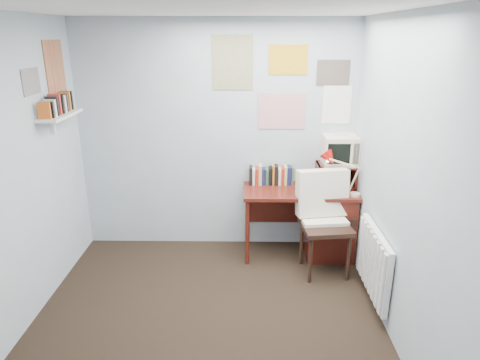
{
  "coord_description": "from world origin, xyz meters",
  "views": [
    {
      "loc": [
        0.33,
        -2.8,
        2.34
      ],
      "look_at": [
        0.27,
        0.97,
        1.04
      ],
      "focal_mm": 32.0,
      "sensor_mm": 36.0,
      "label": 1
    }
  ],
  "objects_px": {
    "desk": "(323,220)",
    "crt_tv": "(340,149)",
    "desk_lamp": "(356,177)",
    "radiator": "(374,262)",
    "wall_shelf": "(60,115)",
    "desk_chair": "(326,227)",
    "tv_riser": "(335,175)"
  },
  "relations": [
    {
      "from": "desk",
      "to": "crt_tv",
      "type": "relative_size",
      "value": 3.4
    },
    {
      "from": "tv_riser",
      "to": "desk",
      "type": "bearing_deg",
      "value": -137.04
    },
    {
      "from": "desk_lamp",
      "to": "crt_tv",
      "type": "relative_size",
      "value": 1.12
    },
    {
      "from": "desk_lamp",
      "to": "desk",
      "type": "bearing_deg",
      "value": 131.05
    },
    {
      "from": "desk_chair",
      "to": "desk_lamp",
      "type": "bearing_deg",
      "value": 26.92
    },
    {
      "from": "desk",
      "to": "radiator",
      "type": "bearing_deg",
      "value": -72.76
    },
    {
      "from": "desk",
      "to": "tv_riser",
      "type": "relative_size",
      "value": 3.0
    },
    {
      "from": "desk_chair",
      "to": "radiator",
      "type": "bearing_deg",
      "value": -65.14
    },
    {
      "from": "desk_chair",
      "to": "tv_riser",
      "type": "height_order",
      "value": "desk_chair"
    },
    {
      "from": "tv_riser",
      "to": "radiator",
      "type": "bearing_deg",
      "value": -80.72
    },
    {
      "from": "desk_chair",
      "to": "wall_shelf",
      "type": "xyz_separation_m",
      "value": [
        -2.52,
        0.01,
        1.11
      ]
    },
    {
      "from": "desk_lamp",
      "to": "wall_shelf",
      "type": "distance_m",
      "value": 2.92
    },
    {
      "from": "desk_chair",
      "to": "tv_riser",
      "type": "relative_size",
      "value": 2.53
    },
    {
      "from": "desk_lamp",
      "to": "tv_riser",
      "type": "distance_m",
      "value": 0.33
    },
    {
      "from": "desk",
      "to": "desk_lamp",
      "type": "relative_size",
      "value": 3.03
    },
    {
      "from": "desk_lamp",
      "to": "wall_shelf",
      "type": "bearing_deg",
      "value": 168.13
    },
    {
      "from": "desk_chair",
      "to": "desk_lamp",
      "type": "distance_m",
      "value": 0.59
    },
    {
      "from": "radiator",
      "to": "tv_riser",
      "type": "bearing_deg",
      "value": 99.28
    },
    {
      "from": "desk_lamp",
      "to": "crt_tv",
      "type": "xyz_separation_m",
      "value": [
        -0.12,
        0.3,
        0.22
      ]
    },
    {
      "from": "crt_tv",
      "to": "desk_chair",
      "type": "bearing_deg",
      "value": -110.72
    },
    {
      "from": "crt_tv",
      "to": "wall_shelf",
      "type": "relative_size",
      "value": 0.57
    },
    {
      "from": "desk",
      "to": "crt_tv",
      "type": "bearing_deg",
      "value": 41.47
    },
    {
      "from": "desk_lamp",
      "to": "tv_riser",
      "type": "bearing_deg",
      "value": 101.8
    },
    {
      "from": "desk",
      "to": "desk_chair",
      "type": "bearing_deg",
      "value": -97.07
    },
    {
      "from": "radiator",
      "to": "desk_lamp",
      "type": "bearing_deg",
      "value": 91.52
    },
    {
      "from": "wall_shelf",
      "to": "radiator",
      "type": "bearing_deg",
      "value": -10.89
    },
    {
      "from": "desk_chair",
      "to": "tv_riser",
      "type": "distance_m",
      "value": 0.65
    },
    {
      "from": "desk_lamp",
      "to": "radiator",
      "type": "relative_size",
      "value": 0.5
    },
    {
      "from": "crt_tv",
      "to": "radiator",
      "type": "height_order",
      "value": "crt_tv"
    },
    {
      "from": "tv_riser",
      "to": "crt_tv",
      "type": "height_order",
      "value": "crt_tv"
    },
    {
      "from": "desk",
      "to": "radiator",
      "type": "height_order",
      "value": "desk"
    },
    {
      "from": "desk_lamp",
      "to": "crt_tv",
      "type": "bearing_deg",
      "value": 95.67
    }
  ]
}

